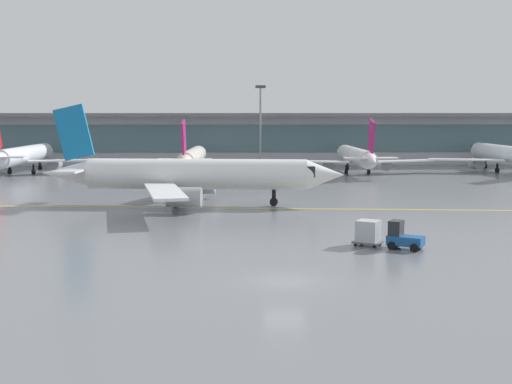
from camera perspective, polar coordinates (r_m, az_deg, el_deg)
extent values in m
plane|color=slate|center=(42.98, 2.31, -7.21)|extent=(400.00, 400.00, 0.00)
cube|color=yellow|center=(74.62, -4.84, -1.27)|extent=(109.60, 10.13, 0.01)
cube|color=#B2B7BC|center=(134.46, -0.29, 4.23)|extent=(195.89, 8.00, 9.00)
cube|color=slate|center=(130.37, -0.26, 4.35)|extent=(188.05, 0.16, 5.04)
cube|color=slate|center=(132.84, -0.28, 6.27)|extent=(203.72, 11.00, 0.60)
cylinder|color=silver|center=(120.60, -18.17, 2.86)|extent=(3.91, 20.67, 2.85)
cone|color=silver|center=(131.93, -16.43, 3.23)|extent=(2.88, 3.56, 2.71)
cube|color=black|center=(129.75, -16.74, 3.32)|extent=(2.36, 2.68, 1.00)
cube|color=silver|center=(116.80, -15.05, 2.47)|extent=(12.06, 5.28, 0.24)
cylinder|color=#999EA3|center=(118.74, -15.95, 2.12)|extent=(1.92, 3.11, 1.76)
cube|color=silver|center=(109.25, -19.12, 2.69)|extent=(4.30, 2.23, 0.20)
cylinder|color=black|center=(127.53, -17.05, 2.11)|extent=(0.37, 0.37, 1.51)
cylinder|color=black|center=(127.56, -17.05, 1.94)|extent=(0.50, 0.78, 0.76)
cylinder|color=black|center=(119.85, -19.27, 1.75)|extent=(0.37, 0.37, 1.51)
cylinder|color=black|center=(119.88, -19.26, 1.57)|extent=(0.50, 0.78, 0.76)
cylinder|color=black|center=(118.54, -17.52, 1.77)|extent=(0.37, 0.37, 1.51)
cylinder|color=black|center=(118.57, -17.51, 1.59)|extent=(0.50, 0.78, 0.76)
cylinder|color=silver|center=(112.53, -5.16, 2.82)|extent=(3.54, 19.30, 2.67)
cone|color=silver|center=(123.64, -4.60, 3.17)|extent=(2.68, 3.31, 2.53)
cube|color=black|center=(121.50, -4.70, 3.27)|extent=(2.19, 2.49, 0.93)
cone|color=silver|center=(100.90, -5.89, 2.36)|extent=(2.46, 4.37, 2.27)
cube|color=silver|center=(111.99, -8.72, 2.37)|extent=(11.21, 5.89, 0.22)
cylinder|color=#999EA3|center=(112.85, -7.51, 2.05)|extent=(1.77, 2.90, 1.65)
cube|color=silver|center=(110.47, -1.73, 2.39)|extent=(11.26, 4.99, 0.22)
cylinder|color=#999EA3|center=(111.83, -2.82, 2.06)|extent=(1.77, 2.90, 1.65)
cube|color=#B21E66|center=(101.54, -5.86, 4.43)|extent=(0.45, 3.60, 5.02)
cube|color=silver|center=(102.28, -6.90, 2.63)|extent=(4.00, 2.06, 0.19)
cube|color=silver|center=(101.81, -4.72, 2.64)|extent=(4.00, 2.06, 0.19)
cylinder|color=black|center=(119.34, -4.80, 2.06)|extent=(0.35, 0.35, 1.41)
cylinder|color=black|center=(119.37, -4.80, 1.89)|extent=(0.46, 0.72, 0.71)
cylinder|color=black|center=(111.34, -6.16, 1.71)|extent=(0.35, 0.35, 1.41)
cylinder|color=black|center=(111.37, -6.16, 1.53)|extent=(0.46, 0.72, 0.71)
cylinder|color=black|center=(110.94, -4.31, 1.72)|extent=(0.35, 0.35, 1.41)
cylinder|color=black|center=(110.97, -4.31, 1.53)|extent=(0.46, 0.72, 0.71)
cylinder|color=white|center=(115.64, 8.05, 2.90)|extent=(3.42, 19.48, 2.69)
cone|color=white|center=(126.71, 7.02, 3.24)|extent=(2.68, 3.33, 2.56)
cube|color=black|center=(124.58, 7.20, 3.34)|extent=(2.19, 2.50, 0.94)
cone|color=white|center=(104.09, 9.37, 2.46)|extent=(2.45, 4.39, 2.29)
cube|color=white|center=(112.93, 4.78, 2.47)|extent=(11.37, 5.12, 0.22)
cylinder|color=#999EA3|center=(114.50, 5.79, 2.15)|extent=(1.77, 2.91, 1.66)
cube|color=white|center=(115.75, 11.55, 2.47)|extent=(11.33, 5.87, 0.22)
cylinder|color=#999EA3|center=(116.39, 10.33, 2.15)|extent=(1.77, 2.91, 1.66)
cube|color=#B21E66|center=(104.73, 9.30, 4.48)|extent=(0.42, 3.64, 5.07)
cube|color=white|center=(104.78, 8.17, 2.73)|extent=(4.03, 2.05, 0.19)
cube|color=white|center=(105.66, 10.28, 2.72)|extent=(4.03, 2.05, 0.19)
cylinder|color=black|center=(122.42, 7.39, 2.15)|extent=(0.35, 0.35, 1.43)
cylinder|color=black|center=(122.45, 7.39, 1.98)|extent=(0.46, 0.73, 0.71)
cylinder|color=black|center=(113.88, 7.30, 1.81)|extent=(0.35, 0.35, 1.43)
cylinder|color=black|center=(113.91, 7.30, 1.63)|extent=(0.46, 0.73, 0.71)
cylinder|color=black|center=(114.63, 9.09, 1.82)|extent=(0.35, 0.35, 1.43)
cylinder|color=black|center=(114.66, 9.08, 1.64)|extent=(0.46, 0.73, 0.71)
cylinder|color=white|center=(124.09, 19.42, 2.92)|extent=(4.52, 20.72, 2.85)
cone|color=white|center=(134.98, 17.23, 3.27)|extent=(2.98, 3.64, 2.71)
cube|color=black|center=(132.88, 17.62, 3.36)|extent=(2.43, 2.74, 1.00)
cube|color=white|center=(119.62, 16.59, 2.51)|extent=(12.05, 4.95, 0.24)
cylinder|color=#999EA3|center=(121.76, 17.37, 2.18)|extent=(2.00, 3.16, 1.76)
cylinder|color=black|center=(130.75, 18.02, 2.18)|extent=(0.37, 0.37, 1.51)
cylinder|color=black|center=(130.77, 18.02, 2.02)|extent=(0.52, 0.79, 0.76)
cylinder|color=black|center=(121.90, 18.90, 1.85)|extent=(0.37, 0.37, 1.51)
cylinder|color=black|center=(121.93, 18.89, 1.67)|extent=(0.52, 0.79, 0.76)
cylinder|color=white|center=(76.22, -4.78, 1.45)|extent=(23.85, 5.37, 3.28)
cone|color=white|center=(75.45, 5.65, 1.39)|extent=(4.20, 3.46, 3.12)
cube|color=black|center=(75.37, 3.65, 1.72)|extent=(3.17, 2.81, 1.15)
cone|color=white|center=(79.62, -15.13, 1.47)|extent=(5.48, 3.25, 2.79)
cube|color=white|center=(84.86, -5.24, 1.37)|extent=(7.76, 13.73, 0.27)
cylinder|color=#999EA3|center=(82.08, -4.52, 0.56)|extent=(3.64, 2.33, 2.03)
cube|color=white|center=(68.39, -7.40, 0.06)|extent=(5.60, 13.87, 0.27)
cylinder|color=#999EA3|center=(70.89, -5.82, -0.43)|extent=(3.64, 2.33, 2.03)
cube|color=#1472B2|center=(79.02, -14.50, 4.68)|extent=(4.44, 0.74, 6.18)
cube|color=white|center=(81.42, -13.64, 1.97)|extent=(2.74, 5.02, 0.23)
cube|color=white|center=(76.84, -14.70, 1.67)|extent=(2.74, 5.02, 0.23)
cylinder|color=black|center=(75.73, 1.45, -0.47)|extent=(0.43, 0.43, 1.74)
cylinder|color=black|center=(75.79, 1.45, -0.80)|extent=(0.91, 0.61, 0.87)
cylinder|color=black|center=(78.97, -5.91, -0.21)|extent=(0.43, 0.43, 1.74)
cylinder|color=black|center=(79.02, -5.91, -0.52)|extent=(0.91, 0.61, 0.87)
cylinder|color=black|center=(74.62, -6.47, -0.62)|extent=(0.43, 0.43, 1.74)
cylinder|color=black|center=(74.68, -6.47, -0.95)|extent=(0.91, 0.61, 0.87)
cube|color=#194C8C|center=(53.57, 11.99, -3.86)|extent=(2.95, 2.50, 0.70)
cube|color=#1E2328|center=(53.62, 11.24, -2.85)|extent=(1.40, 1.52, 1.10)
cylinder|color=black|center=(54.07, 13.05, -4.16)|extent=(0.63, 0.49, 0.60)
cylinder|color=black|center=(52.74, 12.65, -4.42)|extent=(0.63, 0.49, 0.60)
cylinder|color=black|center=(54.53, 11.33, -4.03)|extent=(0.63, 0.49, 0.60)
cylinder|color=black|center=(53.21, 10.88, -4.28)|extent=(0.63, 0.49, 0.60)
cube|color=#595B60|center=(54.50, 9.02, -4.01)|extent=(2.62, 2.43, 0.12)
cube|color=#B2B7C1|center=(54.35, 9.04, -3.12)|extent=(2.13, 2.10, 1.60)
cylinder|color=black|center=(54.95, 10.00, -4.12)|extent=(0.24, 0.20, 0.22)
cylinder|color=black|center=(53.64, 9.53, -4.37)|extent=(0.24, 0.20, 0.22)
cylinder|color=black|center=(55.42, 8.53, -4.00)|extent=(0.24, 0.20, 0.22)
cylinder|color=black|center=(54.13, 8.02, -4.25)|extent=(0.24, 0.20, 0.22)
cylinder|color=gray|center=(125.52, 0.36, 5.19)|extent=(0.36, 0.36, 13.99)
cube|color=#3F3F42|center=(125.53, 0.37, 8.50)|extent=(1.80, 0.30, 0.50)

